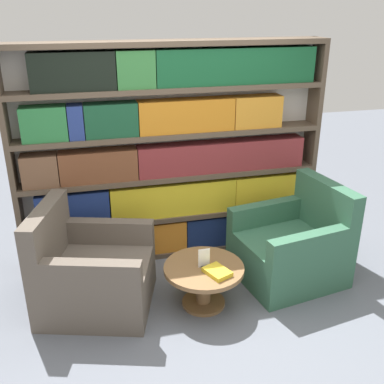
{
  "coord_description": "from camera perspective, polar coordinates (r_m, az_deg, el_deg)",
  "views": [
    {
      "loc": [
        -0.86,
        -2.92,
        2.51
      ],
      "look_at": [
        0.06,
        0.73,
        0.93
      ],
      "focal_mm": 42.0,
      "sensor_mm": 36.0,
      "label": 1
    }
  ],
  "objects": [
    {
      "name": "bookshelf",
      "position": [
        4.56,
        -2.54,
        4.59
      ],
      "size": [
        3.09,
        0.3,
        2.2
      ],
      "color": "silver",
      "rests_on": "ground_plane"
    },
    {
      "name": "table_sign",
      "position": [
        3.93,
        1.53,
        -8.52
      ],
      "size": [
        0.1,
        0.06,
        0.17
      ],
      "color": "black",
      "rests_on": "coffee_table"
    },
    {
      "name": "coffee_table",
      "position": [
        4.03,
        1.5,
        -10.76
      ],
      "size": [
        0.71,
        0.71,
        0.39
      ],
      "color": "brown",
      "rests_on": "ground_plane"
    },
    {
      "name": "stray_book",
      "position": [
        3.87,
        3.22,
        -10.09
      ],
      "size": [
        0.24,
        0.27,
        0.04
      ],
      "color": "gold",
      "rests_on": "coffee_table"
    },
    {
      "name": "armchair_right",
      "position": [
        4.51,
        12.65,
        -6.93
      ],
      "size": [
        1.06,
        0.98,
        0.95
      ],
      "rotation": [
        0.0,
        0.0,
        -1.41
      ],
      "color": "#336047",
      "rests_on": "ground_plane"
    },
    {
      "name": "ground_plane",
      "position": [
        3.95,
        1.79,
        -16.72
      ],
      "size": [
        14.0,
        14.0,
        0.0
      ],
      "primitive_type": "plane",
      "color": "slate"
    },
    {
      "name": "armchair_left",
      "position": [
        4.1,
        -12.67,
        -10.16
      ],
      "size": [
        1.13,
        1.07,
        0.95
      ],
      "rotation": [
        0.0,
        0.0,
        1.28
      ],
      "color": "brown",
      "rests_on": "ground_plane"
    }
  ]
}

